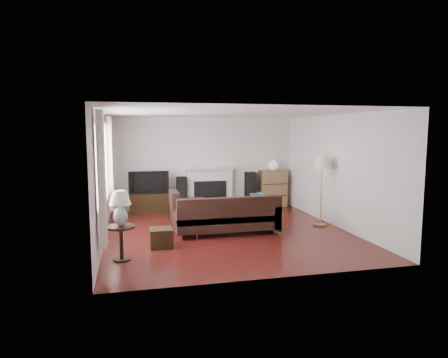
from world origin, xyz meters
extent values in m
cube|color=#4E1411|center=(0.00, 0.00, 0.00)|extent=(5.10, 5.60, 0.04)
cube|color=white|center=(0.00, 0.00, 2.50)|extent=(5.10, 5.60, 0.04)
cube|color=silver|center=(0.00, 2.75, 1.25)|extent=(5.00, 0.04, 2.50)
cube|color=silver|center=(0.00, -2.75, 1.25)|extent=(5.00, 0.04, 2.50)
cube|color=silver|center=(-2.50, 0.00, 1.25)|extent=(0.04, 5.50, 2.50)
cube|color=silver|center=(2.50, 0.00, 1.25)|extent=(0.04, 5.50, 2.50)
cube|color=brown|center=(-2.45, -0.20, 1.55)|extent=(0.12, 2.74, 1.54)
cube|color=beige|center=(-2.40, -1.72, 1.40)|extent=(0.10, 0.35, 2.10)
cube|color=beige|center=(-2.40, 1.32, 1.40)|extent=(0.10, 0.35, 2.10)
cube|color=white|center=(0.15, 2.64, 0.57)|extent=(1.40, 0.26, 1.15)
cube|color=black|center=(-1.51, 2.49, 0.25)|extent=(1.02, 0.46, 0.51)
imported|color=black|center=(-1.51, 2.49, 0.80)|extent=(1.03, 0.14, 0.59)
cube|color=black|center=(-0.64, 2.55, 0.45)|extent=(0.25, 0.30, 0.91)
cube|color=black|center=(1.30, 2.55, 0.50)|extent=(0.29, 0.34, 0.99)
cube|color=brown|center=(1.96, 2.53, 0.52)|extent=(0.75, 0.36, 1.03)
sphere|color=white|center=(1.96, 2.53, 1.17)|extent=(0.27, 0.27, 0.27)
cube|color=black|center=(-0.04, -0.07, 0.38)|extent=(2.34, 1.71, 0.76)
cube|color=olive|center=(-0.07, 1.14, 0.21)|extent=(1.16, 0.74, 0.42)
cube|color=black|center=(-1.45, -0.77, 0.17)|extent=(0.42, 0.42, 0.35)
cube|color=#BA7D40|center=(2.20, 0.09, 0.80)|extent=(0.54, 0.54, 1.60)
cube|color=black|center=(-2.15, -1.39, 0.29)|extent=(0.47, 0.47, 0.58)
cube|color=silver|center=(-2.15, -1.39, 0.87)|extent=(0.36, 0.36, 0.58)
camera|label=1|loc=(-1.98, -8.03, 2.14)|focal=32.00mm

